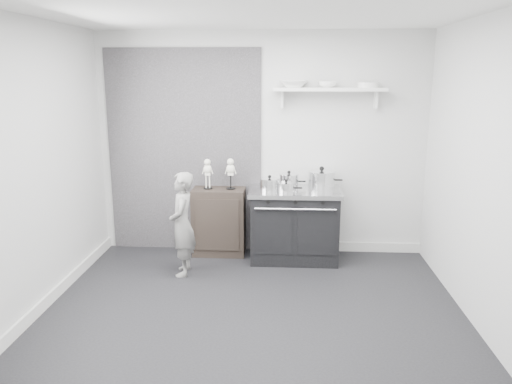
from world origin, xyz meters
TOP-DOWN VIEW (x-y plane):
  - ground at (0.00, 0.00)m, footprint 4.00×4.00m
  - room_shell at (-0.09, 0.15)m, footprint 4.02×3.62m
  - wall_shelf at (0.80, 1.68)m, footprint 1.30×0.26m
  - stove at (0.42, 1.48)m, footprint 1.08×0.67m
  - side_cabinet at (-0.51, 1.61)m, footprint 0.64×0.37m
  - child at (-0.83, 0.94)m, footprint 0.32×0.45m
  - pot_front_left at (0.12, 1.38)m, footprint 0.32×0.23m
  - pot_back_left at (0.34, 1.58)m, footprint 0.32×0.23m
  - pot_back_right at (0.73, 1.61)m, footprint 0.41×0.33m
  - pot_front_center at (0.31, 1.34)m, footprint 0.29×0.20m
  - skeleton_full at (-0.64, 1.61)m, footprint 0.12×0.08m
  - skeleton_torso at (-0.36, 1.61)m, footprint 0.12×0.08m
  - bowl_large at (0.38, 1.67)m, footprint 0.33×0.33m
  - bowl_small at (0.78, 1.67)m, footprint 0.22×0.22m
  - plate_stack at (1.24, 1.67)m, footprint 0.24×0.24m

SIDE VIEW (x-z plane):
  - ground at x=0.00m, z-range 0.00..0.00m
  - side_cabinet at x=-0.51m, z-range 0.00..0.83m
  - stove at x=0.42m, z-range 0.00..0.87m
  - child at x=-0.83m, z-range 0.00..1.16m
  - pot_front_center at x=0.31m, z-range 0.85..1.00m
  - pot_front_left at x=0.12m, z-range 0.85..1.04m
  - pot_back_left at x=0.34m, z-range 0.85..1.05m
  - pot_back_right at x=0.73m, z-range 0.84..1.10m
  - skeleton_full at x=-0.64m, z-range 0.83..1.25m
  - skeleton_torso at x=-0.36m, z-range 0.83..1.26m
  - room_shell at x=-0.09m, z-range 0.28..2.99m
  - wall_shelf at x=0.80m, z-range 1.89..2.13m
  - plate_stack at x=1.24m, z-range 2.04..2.10m
  - bowl_small at x=0.78m, z-range 2.04..2.11m
  - bowl_large at x=0.38m, z-range 2.04..2.12m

